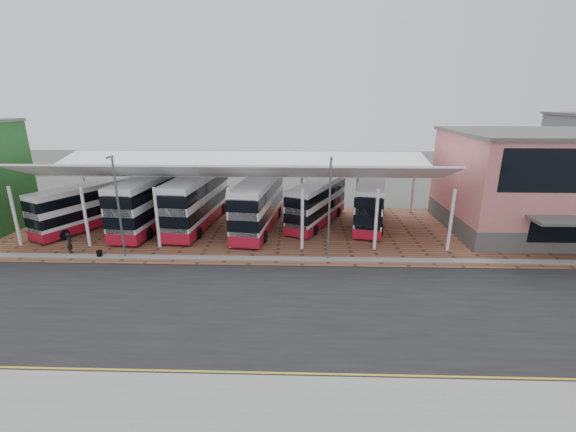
% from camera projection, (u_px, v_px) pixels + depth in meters
% --- Properties ---
extents(ground, '(140.00, 140.00, 0.00)m').
position_uv_depth(ground, '(302.00, 300.00, 24.03)').
color(ground, '#474A45').
extents(road, '(120.00, 14.00, 0.02)m').
position_uv_depth(road, '(303.00, 309.00, 23.07)').
color(road, black).
rests_on(road, ground).
extents(forecourt, '(72.00, 16.00, 0.06)m').
position_uv_depth(forecourt, '(323.00, 231.00, 36.37)').
color(forecourt, brown).
rests_on(forecourt, ground).
extents(sidewalk, '(120.00, 4.00, 0.14)m').
position_uv_depth(sidewalk, '(304.00, 412.00, 15.41)').
color(sidewalk, gray).
rests_on(sidewalk, ground).
extents(north_kerb, '(120.00, 0.80, 0.14)m').
position_uv_depth(north_kerb, '(302.00, 259.00, 29.92)').
color(north_kerb, gray).
rests_on(north_kerb, ground).
extents(yellow_line_near, '(120.00, 0.12, 0.01)m').
position_uv_depth(yellow_line_near, '(303.00, 378.00, 17.33)').
color(yellow_line_near, gold).
rests_on(yellow_line_near, road).
extents(yellow_line_far, '(120.00, 0.12, 0.01)m').
position_uv_depth(yellow_line_far, '(303.00, 374.00, 17.62)').
color(yellow_line_far, gold).
rests_on(yellow_line_far, road).
extents(canopy, '(37.00, 11.63, 7.07)m').
position_uv_depth(canopy, '(238.00, 168.00, 35.79)').
color(canopy, white).
rests_on(canopy, ground).
extents(terminal, '(18.40, 14.40, 9.25)m').
position_uv_depth(terminal, '(553.00, 182.00, 35.26)').
color(terminal, '#54514F').
rests_on(terminal, ground).
extents(lamp_west, '(0.16, 0.90, 8.07)m').
position_uv_depth(lamp_west, '(118.00, 204.00, 29.14)').
color(lamp_west, '#5C5E63').
rests_on(lamp_west, ground).
extents(lamp_east, '(0.16, 0.90, 8.07)m').
position_uv_depth(lamp_east, '(329.00, 206.00, 28.67)').
color(lamp_east, '#5C5E63').
rests_on(lamp_east, ground).
extents(bus_0, '(6.61, 10.14, 4.19)m').
position_uv_depth(bus_0, '(87.00, 207.00, 36.66)').
color(bus_0, white).
rests_on(bus_0, forecourt).
extents(bus_1, '(3.93, 12.33, 5.00)m').
position_uv_depth(bus_1, '(152.00, 201.00, 37.15)').
color(bus_1, white).
rests_on(bus_1, forecourt).
extents(bus_2, '(3.93, 12.34, 5.00)m').
position_uv_depth(bus_2, '(197.00, 200.00, 37.37)').
color(bus_2, white).
rests_on(bus_2, forecourt).
extents(bus_3, '(4.07, 11.88, 4.80)m').
position_uv_depth(bus_3, '(259.00, 204.00, 36.43)').
color(bus_3, white).
rests_on(bus_3, forecourt).
extents(bus_4, '(6.32, 10.25, 4.20)m').
position_uv_depth(bus_4, '(317.00, 203.00, 37.95)').
color(bus_4, white).
rests_on(bus_4, forecourt).
extents(bus_5, '(4.71, 11.09, 4.45)m').
position_uv_depth(bus_5, '(370.00, 202.00, 37.90)').
color(bus_5, white).
rests_on(bus_5, forecourt).
extents(pedestrian, '(0.64, 0.76, 1.79)m').
position_uv_depth(pedestrian, '(70.00, 243.00, 30.80)').
color(pedestrian, black).
rests_on(pedestrian, forecourt).
extents(suitcase, '(0.34, 0.24, 0.59)m').
position_uv_depth(suitcase, '(99.00, 254.00, 30.25)').
color(suitcase, black).
rests_on(suitcase, forecourt).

